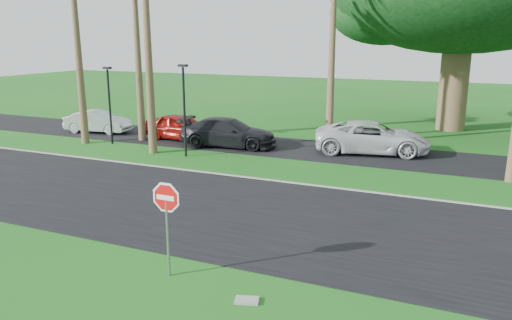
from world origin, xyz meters
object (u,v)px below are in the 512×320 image
object	(u,v)px
car_silver	(98,122)
car_minivan	(372,138)
car_red	(181,127)
car_dark	(228,133)
stop_sign_near	(167,210)

from	to	relation	value
car_silver	car_minivan	size ratio (longest dim) A/B	0.71
car_red	car_dark	size ratio (longest dim) A/B	0.83
car_minivan	stop_sign_near	bearing A→B (deg)	160.50
stop_sign_near	car_dark	size ratio (longest dim) A/B	0.49
car_silver	car_dark	distance (m)	9.48
stop_sign_near	car_dark	world-z (taller)	stop_sign_near
car_dark	stop_sign_near	bearing A→B (deg)	-166.61
stop_sign_near	car_silver	size ratio (longest dim) A/B	0.63
car_red	car_dark	bearing A→B (deg)	-93.08
car_dark	car_minivan	xyz separation A→B (m)	(7.63, 1.57, 0.04)
car_dark	car_minivan	bearing A→B (deg)	-85.92
car_dark	car_silver	bearing A→B (deg)	80.13
stop_sign_near	car_minivan	bearing A→B (deg)	82.57
stop_sign_near	car_dark	bearing A→B (deg)	110.96
car_silver	stop_sign_near	bearing A→B (deg)	-143.90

